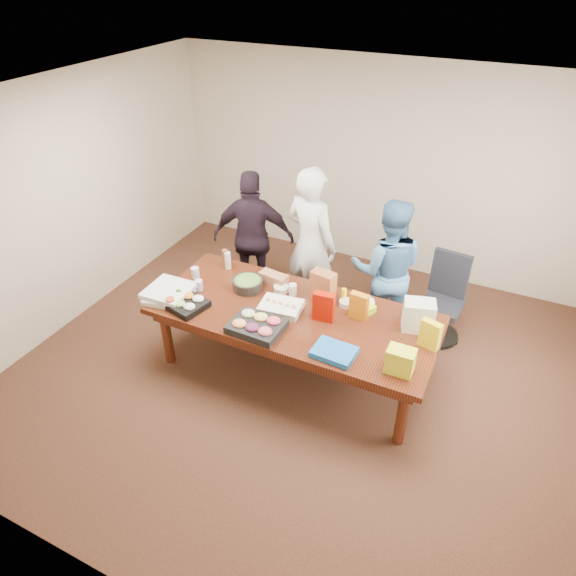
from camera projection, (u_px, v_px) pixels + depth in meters
The scene contains 36 objects.
floor at pixel (293, 369), 5.38m from camera, with size 5.50×5.00×0.02m, color #47301E.
ceiling at pixel (296, 106), 3.85m from camera, with size 5.50×5.00×0.02m, color white.
wall_back at pixel (377, 169), 6.48m from camera, with size 5.50×0.04×2.70m, color beige.
wall_front at pixel (100, 474), 2.75m from camera, with size 5.50×0.04×2.70m, color beige.
wall_left at pixel (68, 204), 5.59m from camera, with size 0.04×5.00×2.70m, color beige.
conference_table at pixel (294, 342), 5.16m from camera, with size 2.80×1.20×0.75m, color #4C1C0F.
office_chair at pixel (442, 302), 5.54m from camera, with size 0.49×0.49×0.97m, color black.
person_center at pixel (311, 244), 5.73m from camera, with size 0.67×0.44×1.83m, color silver.
person_right at pixel (387, 270), 5.47m from camera, with size 0.79×0.62×1.63m, color teal.
person_left at pixel (254, 238), 6.05m from camera, with size 0.97×0.40×1.66m, color black.
veggie_tray at pixel (184, 303), 5.02m from camera, with size 0.43×0.33×0.06m, color black.
fruit_tray at pixel (257, 326), 4.71m from camera, with size 0.49×0.38×0.07m, color black.
sheet_cake at pixel (281, 307), 4.96m from camera, with size 0.40×0.30×0.07m, color white.
salad_bowl at pixel (248, 284), 5.27m from camera, with size 0.32×0.32×0.10m, color #262420.
chip_bag_blue at pixel (334, 352), 4.43m from camera, with size 0.37×0.27×0.05m, color blue.
chip_bag_red at pixel (324, 307), 4.78m from camera, with size 0.20×0.08×0.29m, color #AD1000.
chip_bag_yellow at pixel (430, 335), 4.45m from camera, with size 0.18×0.07×0.27m, color yellow.
chip_bag_orange at pixel (359, 306), 4.80m from camera, with size 0.18×0.08×0.27m, color #C3720E.
mayo_jar at pixel (293, 290), 5.16m from camera, with size 0.08×0.08×0.12m, color white.
mustard_bottle at pixel (344, 295), 5.06m from camera, with size 0.05×0.05×0.15m, color #FDE203.
dressing_bottle at pixel (225, 258), 5.59m from camera, with size 0.07×0.07×0.21m, color brown.
ranch_bottle at pixel (228, 260), 5.57m from camera, with size 0.07×0.07×0.20m, color beige.
banana_bunch at pixel (364, 307), 4.96m from camera, with size 0.22×0.13×0.07m, color #E0F213.
bread_loaf at pixel (274, 279), 5.33m from camera, with size 0.30×0.13×0.12m, color #A06243.
kraft_bag at pixel (323, 286), 5.05m from camera, with size 0.24×0.14×0.31m, color #9B512C.
red_cup at pixel (171, 304), 4.97m from camera, with size 0.09×0.09×0.12m, color #CA4126.
clear_cup_a at pixel (199, 285), 5.24m from camera, with size 0.08×0.08×0.11m, color silver.
clear_cup_b at pixel (195, 273), 5.44m from camera, with size 0.09×0.09×0.12m, color silver.
pizza_box_lower at pixel (170, 295), 5.15m from camera, with size 0.43×0.43×0.05m, color beige.
pizza_box_upper at pixel (169, 291), 5.13m from camera, with size 0.43×0.43×0.05m, color white.
plate_a at pixel (419, 318), 4.86m from camera, with size 0.25×0.25×0.01m, color silver.
plate_b at pixel (363, 302), 5.08m from camera, with size 0.24×0.24×0.01m, color silver.
dip_bowl_a at pixel (346, 303), 5.03m from camera, with size 0.14×0.14×0.06m, color silver.
dip_bowl_b at pixel (281, 289), 5.23m from camera, with size 0.15×0.15×0.06m, color beige.
grocery_bag_white at pixel (418, 316), 4.66m from camera, with size 0.28×0.20×0.30m, color silver.
grocery_bag_yellow at pixel (400, 361), 4.20m from camera, with size 0.23×0.16×0.23m, color yellow.
Camera 1 is at (1.65, -3.60, 3.73)m, focal length 31.64 mm.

